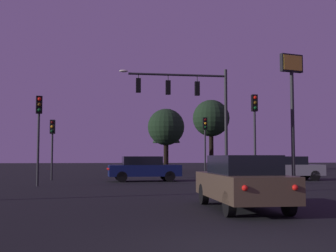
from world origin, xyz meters
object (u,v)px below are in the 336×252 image
traffic_light_corner_left (52,137)px  store_sign_illuminated (292,89)px  car_crossing_right (289,168)px  traffic_light_far_side (255,121)px  traffic_light_corner_right (39,122)px  tree_left_far (166,127)px  traffic_signal_mast_arm (193,100)px  car_nearside_lane (242,181)px  tree_center_horizon (166,129)px  tree_behind_sign (211,119)px  car_crossing_left (144,168)px  traffic_light_median (205,135)px

traffic_light_corner_left → store_sign_illuminated: size_ratio=0.53×
car_crossing_right → traffic_light_far_side: bearing=-130.5°
traffic_light_corner_right → traffic_light_far_side: bearing=-1.4°
traffic_light_corner_left → tree_left_far: (8.87, 11.49, 1.47)m
traffic_light_corner_right → traffic_signal_mast_arm: bearing=26.7°
store_sign_illuminated → traffic_light_far_side: bearing=-167.2°
traffic_light_corner_left → car_crossing_right: bearing=-7.5°
traffic_signal_mast_arm → store_sign_illuminated: (4.85, -4.18, 0.18)m
car_nearside_lane → tree_center_horizon: (2.44, 34.78, 3.71)m
traffic_light_corner_right → store_sign_illuminated: (13.68, 0.25, 2.04)m
tree_behind_sign → car_crossing_right: bearing=-90.4°
traffic_light_far_side → tree_center_horizon: bearing=93.9°
traffic_light_corner_left → car_nearside_lane: 18.61m
car_nearside_lane → traffic_light_corner_left: bearing=113.2°
car_crossing_left → tree_behind_sign: (9.46, 22.10, 5.07)m
traffic_light_corner_right → traffic_light_median: (10.70, 9.26, -0.10)m
traffic_light_median → traffic_light_corner_right: bearing=-139.1°
traffic_signal_mast_arm → traffic_light_median: size_ratio=1.61×
tree_center_horizon → car_nearside_lane: bearing=-94.0°
traffic_light_median → car_crossing_left: traffic_light_median is taller
traffic_light_corner_left → store_sign_illuminated: store_sign_illuminated is taller
traffic_signal_mast_arm → traffic_light_far_side: size_ratio=1.48×
traffic_light_far_side → car_crossing_left: traffic_light_far_side is taller
store_sign_illuminated → car_crossing_left: bearing=154.9°
car_crossing_right → store_sign_illuminated: store_sign_illuminated is taller
traffic_light_corner_right → tree_left_far: tree_left_far is taller
traffic_light_median → car_crossing_right: traffic_light_median is taller
car_crossing_right → tree_center_horizon: (-5.30, 19.75, 3.71)m
traffic_light_corner_right → tree_behind_sign: (15.14, 26.10, 2.62)m
car_crossing_right → store_sign_illuminated: (-1.31, -3.76, 4.49)m
traffic_signal_mast_arm → tree_left_far: size_ratio=1.20×
traffic_signal_mast_arm → car_nearside_lane: size_ratio=1.55×
traffic_light_corner_left → traffic_light_corner_right: size_ratio=0.84×
traffic_signal_mast_arm → traffic_light_far_side: bearing=-62.2°
traffic_signal_mast_arm → tree_behind_sign: (6.32, 21.66, 0.76)m
traffic_light_corner_left → traffic_light_corner_right: (0.04, -5.99, 0.48)m
store_sign_illuminated → tree_behind_sign: size_ratio=0.90×
traffic_light_median → tree_left_far: size_ratio=0.74×
tree_center_horizon → car_crossing_left: bearing=-101.4°
car_nearside_lane → store_sign_illuminated: (6.43, 11.27, 4.49)m
traffic_light_corner_right → tree_behind_sign: 30.29m
traffic_signal_mast_arm → tree_behind_sign: 22.58m
car_crossing_right → tree_behind_sign: tree_behind_sign is taller
traffic_signal_mast_arm → traffic_light_corner_left: bearing=170.0°
store_sign_illuminated → traffic_signal_mast_arm: bearing=139.3°
traffic_light_median → tree_left_far: 8.50m
store_sign_illuminated → tree_behind_sign: 25.89m
traffic_light_corner_right → tree_left_far: size_ratio=0.77×
car_nearside_lane → tree_left_far: (1.58, 28.50, 3.43)m
car_crossing_left → store_sign_illuminated: (7.99, -3.75, 4.49)m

